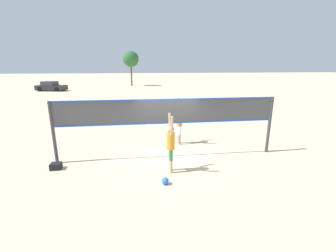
{
  "coord_description": "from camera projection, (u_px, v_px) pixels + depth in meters",
  "views": [
    {
      "loc": [
        -1.16,
        -8.65,
        3.72
      ],
      "look_at": [
        0.0,
        0.0,
        1.35
      ],
      "focal_mm": 24.0,
      "sensor_mm": 36.0,
      "label": 1
    }
  ],
  "objects": [
    {
      "name": "ground_plane",
      "position": [
        168.0,
        157.0,
        9.4
      ],
      "size": [
        200.0,
        200.0,
        0.0
      ],
      "primitive_type": "plane",
      "color": "beige"
    },
    {
      "name": "volleyball",
      "position": [
        165.0,
        181.0,
        7.22
      ],
      "size": [
        0.24,
        0.24,
        0.24
      ],
      "color": "blue",
      "rests_on": "ground_plane"
    },
    {
      "name": "parked_car_near",
      "position": [
        51.0,
        87.0,
        33.18
      ],
      "size": [
        4.46,
        2.68,
        1.41
      ],
      "rotation": [
        0.0,
        0.0,
        -0.23
      ],
      "color": "#232328",
      "rests_on": "ground_plane"
    },
    {
      "name": "gear_bag",
      "position": [
        56.0,
        166.0,
        8.28
      ],
      "size": [
        0.37,
        0.33,
        0.23
      ],
      "color": "black",
      "rests_on": "ground_plane"
    },
    {
      "name": "player_blocker",
      "position": [
        179.0,
        121.0,
        10.68
      ],
      "size": [
        0.28,
        0.71,
        2.21
      ],
      "rotation": [
        0.0,
        0.0,
        -1.57
      ],
      "color": "tan",
      "rests_on": "ground_plane"
    },
    {
      "name": "player_spiker",
      "position": [
        171.0,
        142.0,
        7.83
      ],
      "size": [
        0.28,
        0.7,
        2.12
      ],
      "rotation": [
        0.0,
        0.0,
        1.57
      ],
      "color": "tan",
      "rests_on": "ground_plane"
    },
    {
      "name": "tree_left_cluster",
      "position": [
        131.0,
        59.0,
        40.29
      ],
      "size": [
        2.82,
        2.82,
        6.17
      ],
      "color": "#4C3823",
      "rests_on": "ground_plane"
    },
    {
      "name": "volleyball_net",
      "position": [
        168.0,
        116.0,
        8.94
      ],
      "size": [
        8.92,
        0.13,
        2.45
      ],
      "color": "#38383D",
      "rests_on": "ground_plane"
    }
  ]
}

